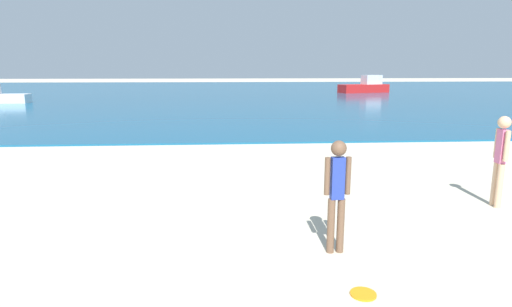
{
  "coord_description": "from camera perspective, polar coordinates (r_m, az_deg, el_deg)",
  "views": [
    {
      "loc": [
        -0.13,
        0.29,
        2.52
      ],
      "look_at": [
        0.4,
        8.26,
        0.89
      ],
      "focal_mm": 29.65,
      "sensor_mm": 36.0,
      "label": 1
    }
  ],
  "objects": [
    {
      "name": "frisbee",
      "position": [
        5.16,
        14.27,
        -17.9
      ],
      "size": [
        0.29,
        0.29,
        0.03
      ],
      "primitive_type": "cylinder",
      "color": "orange",
      "rests_on": "ground"
    },
    {
      "name": "water",
      "position": [
        43.96,
        -3.63,
        8.26
      ],
      "size": [
        160.0,
        60.0,
        0.06
      ],
      "primitive_type": "cube",
      "color": "#14567F",
      "rests_on": "ground"
    },
    {
      "name": "person_distant",
      "position": [
        8.81,
        30.1,
        -0.29
      ],
      "size": [
        0.22,
        0.38,
        1.67
      ],
      "rotation": [
        0.0,
        0.0,
        4.66
      ],
      "color": "#DDAD84",
      "rests_on": "ground"
    },
    {
      "name": "boat_far",
      "position": [
        44.03,
        14.52,
        8.74
      ],
      "size": [
        5.29,
        3.03,
        1.71
      ],
      "rotation": [
        0.0,
        0.0,
        3.44
      ],
      "color": "red",
      "rests_on": "water"
    },
    {
      "name": "person_standing",
      "position": [
        5.82,
        10.89,
        -4.87
      ],
      "size": [
        0.36,
        0.21,
        1.57
      ],
      "rotation": [
        0.0,
        0.0,
        0.04
      ],
      "color": "brown",
      "rests_on": "ground"
    }
  ]
}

